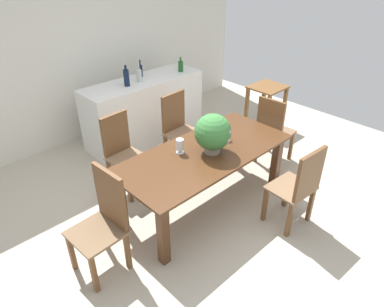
{
  "coord_description": "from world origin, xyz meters",
  "views": [
    {
      "loc": [
        -2.42,
        -2.33,
        2.76
      ],
      "look_at": [
        -0.06,
        0.12,
        0.68
      ],
      "focal_mm": 32.69,
      "sensor_mm": 36.0,
      "label": 1
    }
  ],
  "objects": [
    {
      "name": "chair_foot_end",
      "position": [
        1.32,
        -0.03,
        0.55
      ],
      "size": [
        0.49,
        0.45,
        1.02
      ],
      "rotation": [
        0.0,
        0.0,
        1.65
      ],
      "color": "brown",
      "rests_on": "ground"
    },
    {
      "name": "chair_far_left",
      "position": [
        -0.48,
        0.94,
        0.55
      ],
      "size": [
        0.45,
        0.49,
        1.0
      ],
      "rotation": [
        0.0,
        0.0,
        0.07
      ],
      "color": "brown",
      "rests_on": "ground"
    },
    {
      "name": "wine_bottle_amber",
      "position": [
        0.46,
        1.79,
        1.07
      ],
      "size": [
        0.07,
        0.07,
        0.25
      ],
      "color": "#B2BFB7",
      "rests_on": "kitchen_counter"
    },
    {
      "name": "crystal_vase_center_near",
      "position": [
        0.35,
        0.26,
        0.83
      ],
      "size": [
        0.1,
        0.1,
        0.15
      ],
      "color": "silver",
      "rests_on": "dining_table"
    },
    {
      "name": "crystal_vase_left",
      "position": [
        -0.22,
        0.16,
        0.84
      ],
      "size": [
        0.09,
        0.09,
        0.17
      ],
      "color": "silver",
      "rests_on": "dining_table"
    },
    {
      "name": "flower_centerpiece",
      "position": [
        0.05,
        -0.08,
        0.98
      ],
      "size": [
        0.4,
        0.4,
        0.45
      ],
      "color": "gray",
      "rests_on": "dining_table"
    },
    {
      "name": "kitchen_counter",
      "position": [
        0.54,
        1.83,
        0.49
      ],
      "size": [
        1.93,
        0.61,
        0.97
      ],
      "primitive_type": "cube",
      "color": "silver",
      "rests_on": "ground"
    },
    {
      "name": "chair_head_end",
      "position": [
        -1.32,
        -0.01,
        0.58
      ],
      "size": [
        0.47,
        0.48,
        1.06
      ],
      "rotation": [
        0.0,
        0.0,
        -1.52
      ],
      "color": "brown",
      "rests_on": "ground"
    },
    {
      "name": "wine_bottle_clear",
      "position": [
        0.23,
        1.78,
        1.1
      ],
      "size": [
        0.08,
        0.08,
        0.3
      ],
      "color": "#0F1E38",
      "rests_on": "kitchen_counter"
    },
    {
      "name": "ground_plane",
      "position": [
        0.0,
        0.0,
        0.0
      ],
      "size": [
        7.04,
        7.04,
        0.0
      ],
      "primitive_type": "plane",
      "color": "#BCB29E"
    },
    {
      "name": "wine_bottle_tall",
      "position": [
        1.22,
        1.73,
        1.06
      ],
      "size": [
        0.08,
        0.08,
        0.22
      ],
      "color": "#194C1E",
      "rests_on": "kitchen_counter"
    },
    {
      "name": "chair_far_right",
      "position": [
        0.46,
        0.94,
        0.56
      ],
      "size": [
        0.48,
        0.48,
        1.01
      ],
      "rotation": [
        0.0,
        0.0,
        0.07
      ],
      "color": "brown",
      "rests_on": "ground"
    },
    {
      "name": "chair_near_right",
      "position": [
        0.46,
        -0.97,
        0.55
      ],
      "size": [
        0.49,
        0.44,
        0.99
      ],
      "rotation": [
        0.0,
        0.0,
        3.08
      ],
      "color": "brown",
      "rests_on": "ground"
    },
    {
      "name": "dining_table",
      "position": [
        0.0,
        -0.02,
        0.61
      ],
      "size": [
        2.08,
        0.94,
        0.74
      ],
      "color": "#4C2D19",
      "rests_on": "ground"
    },
    {
      "name": "side_table",
      "position": [
        2.25,
        0.74,
        0.53
      ],
      "size": [
        0.55,
        0.51,
        0.72
      ],
      "color": "brown",
      "rests_on": "ground"
    },
    {
      "name": "wine_glass",
      "position": [
        0.38,
        -0.01,
        0.85
      ],
      "size": [
        0.07,
        0.07,
        0.15
      ],
      "color": "silver",
      "rests_on": "dining_table"
    },
    {
      "name": "wine_bottle_dark",
      "position": [
        0.62,
        1.98,
        1.07
      ],
      "size": [
        0.06,
        0.06,
        0.25
      ],
      "color": "#0F1E38",
      "rests_on": "kitchen_counter"
    },
    {
      "name": "back_wall",
      "position": [
        0.0,
        2.6,
        1.3
      ],
      "size": [
        6.4,
        0.1,
        2.6
      ],
      "primitive_type": "cube",
      "color": "silver",
      "rests_on": "ground"
    }
  ]
}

